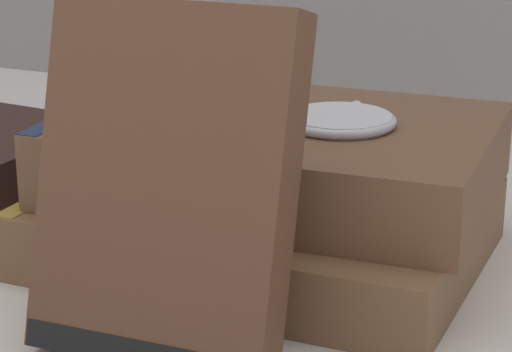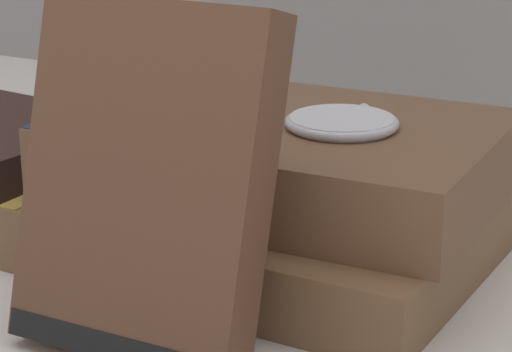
# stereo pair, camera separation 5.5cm
# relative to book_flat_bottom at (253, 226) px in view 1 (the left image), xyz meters

# --- Properties ---
(ground_plane) EXTENTS (3.00, 3.00, 0.00)m
(ground_plane) POSITION_rel_book_flat_bottom_xyz_m (-0.04, -0.04, -0.02)
(ground_plane) COLOR silver
(book_flat_bottom) EXTENTS (0.23, 0.18, 0.04)m
(book_flat_bottom) POSITION_rel_book_flat_bottom_xyz_m (0.00, 0.00, 0.00)
(book_flat_bottom) COLOR brown
(book_flat_bottom) RESTS_ON ground_plane
(book_flat_top) EXTENTS (0.23, 0.16, 0.04)m
(book_flat_top) POSITION_rel_book_flat_bottom_xyz_m (0.00, 0.01, 0.04)
(book_flat_top) COLOR brown
(book_flat_top) RESTS_ON book_flat_bottom
(book_leaning_front) EXTENTS (0.11, 0.07, 0.16)m
(book_leaning_front) POSITION_rel_book_flat_bottom_xyz_m (0.01, -0.12, 0.06)
(book_leaning_front) COLOR brown
(book_leaning_front) RESTS_ON ground_plane
(pocket_watch) EXTENTS (0.06, 0.06, 0.01)m
(pocket_watch) POSITION_rel_book_flat_bottom_xyz_m (0.04, 0.01, 0.06)
(pocket_watch) COLOR silver
(pocket_watch) RESTS_ON book_flat_top
(reading_glasses) EXTENTS (0.11, 0.07, 0.00)m
(reading_glasses) POSITION_rel_book_flat_bottom_xyz_m (-0.09, 0.14, -0.02)
(reading_glasses) COLOR #ADADB2
(reading_glasses) RESTS_ON ground_plane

